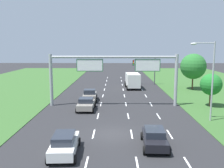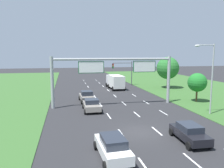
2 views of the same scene
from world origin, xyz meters
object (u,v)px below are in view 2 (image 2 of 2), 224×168
object	(u,v)px
car_mid_lane	(113,147)
box_truck	(115,81)
traffic_light_mast	(124,69)
street_lamp	(210,73)
sign_gantry	(115,71)
car_near_red	(92,105)
roadside_tree_far	(168,68)
car_far_ahead	(87,96)
roadside_tree_mid	(197,83)
car_lead_silver	(189,133)

from	to	relation	value
car_mid_lane	box_truck	size ratio (longest dim) A/B	0.61
traffic_light_mast	street_lamp	world-z (taller)	street_lamp
sign_gantry	street_lamp	bearing A→B (deg)	-35.00
box_truck	traffic_light_mast	bearing A→B (deg)	52.41
car_near_red	car_mid_lane	size ratio (longest dim) A/B	0.94
roadside_tree_far	car_near_red	bearing A→B (deg)	-139.74
roadside_tree_far	car_far_ahead	bearing A→B (deg)	-151.95
box_truck	roadside_tree_mid	size ratio (longest dim) A/B	1.64
box_truck	street_lamp	size ratio (longest dim) A/B	0.86
car_near_red	traffic_light_mast	size ratio (longest dim) A/B	0.75
car_lead_silver	car_far_ahead	xyz separation A→B (m)	(-6.92, 17.31, 0.05)
traffic_light_mast	roadside_tree_far	distance (m)	10.09
sign_gantry	street_lamp	xyz separation A→B (m)	(10.00, -7.00, 0.17)
box_truck	roadside_tree_far	bearing A→B (deg)	-11.49
car_near_red	traffic_light_mast	distance (m)	23.87
car_lead_silver	box_truck	world-z (taller)	box_truck
car_mid_lane	traffic_light_mast	size ratio (longest dim) A/B	0.80
box_truck	traffic_light_mast	world-z (taller)	traffic_light_mast
car_near_red	box_truck	distance (m)	18.59
car_far_ahead	street_lamp	world-z (taller)	street_lamp
car_near_red	sign_gantry	world-z (taller)	sign_gantry
box_truck	car_lead_silver	bearing A→B (deg)	-92.44
box_truck	street_lamp	xyz separation A→B (m)	(6.55, -21.80, 3.47)
car_near_red	traffic_light_mast	world-z (taller)	traffic_light_mast
box_truck	sign_gantry	xyz separation A→B (m)	(-3.45, -14.80, 3.30)
roadside_tree_mid	roadside_tree_far	size ratio (longest dim) A/B	0.66
car_lead_silver	box_truck	bearing A→B (deg)	92.11
car_near_red	street_lamp	bearing A→B (deg)	-18.60
car_far_ahead	box_truck	bearing A→B (deg)	55.65
roadside_tree_far	sign_gantry	bearing A→B (deg)	-138.27
roadside_tree_far	traffic_light_mast	bearing A→B (deg)	142.88
car_lead_silver	sign_gantry	bearing A→B (deg)	105.47
sign_gantry	roadside_tree_mid	size ratio (longest dim) A/B	3.88
car_mid_lane	sign_gantry	xyz separation A→B (m)	(3.69, 15.57, 4.08)
car_lead_silver	car_mid_lane	distance (m)	7.08
car_far_ahead	roadside_tree_far	world-z (taller)	roadside_tree_far
car_lead_silver	traffic_light_mast	size ratio (longest dim) A/B	0.76
car_lead_silver	traffic_light_mast	distance (m)	33.39
street_lamp	car_near_red	bearing A→B (deg)	161.25
sign_gantry	car_mid_lane	bearing A→B (deg)	-103.35
box_truck	sign_gantry	bearing A→B (deg)	-105.11
car_far_ahead	roadside_tree_far	size ratio (longest dim) A/B	0.62
street_lamp	car_mid_lane	bearing A→B (deg)	-147.95
car_lead_silver	roadside_tree_far	bearing A→B (deg)	69.87
car_near_red	car_lead_silver	size ratio (longest dim) A/B	0.99
car_far_ahead	street_lamp	distance (m)	17.62
car_far_ahead	roadside_tree_mid	xyz separation A→B (m)	(16.47, -3.70, 2.19)
car_mid_lane	roadside_tree_mid	xyz separation A→B (m)	(16.48, 15.12, 2.18)
street_lamp	sign_gantry	bearing A→B (deg)	145.00
car_far_ahead	street_lamp	size ratio (longest dim) A/B	0.49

